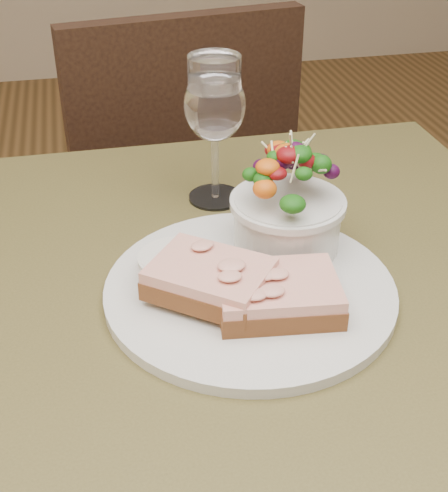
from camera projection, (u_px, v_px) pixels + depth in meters
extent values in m
cube|color=#423D1C|center=(230.00, 312.00, 0.73)|extent=(0.80, 0.80, 0.04)
cylinder|color=black|center=(367.00, 336.00, 1.27)|extent=(0.05, 0.05, 0.71)
cube|color=black|center=(163.00, 204.00, 1.50)|extent=(0.48, 0.48, 0.04)
cube|color=black|center=(187.00, 143.00, 1.23)|extent=(0.42, 0.10, 0.45)
cube|color=black|center=(167.00, 287.00, 1.62)|extent=(0.41, 0.41, 0.45)
cylinder|color=silver|center=(250.00, 290.00, 0.72)|extent=(0.30, 0.30, 0.01)
cube|color=#4D2814|center=(278.00, 299.00, 0.68)|extent=(0.13, 0.10, 0.02)
cube|color=beige|center=(279.00, 285.00, 0.67)|extent=(0.13, 0.10, 0.01)
cube|color=#4D2814|center=(210.00, 284.00, 0.69)|extent=(0.14, 0.14, 0.02)
cube|color=beige|center=(210.00, 270.00, 0.68)|extent=(0.14, 0.14, 0.01)
cylinder|color=beige|center=(176.00, 270.00, 0.71)|extent=(0.07, 0.07, 0.04)
cylinder|color=olive|center=(175.00, 258.00, 0.70)|extent=(0.06, 0.06, 0.01)
cylinder|color=silver|center=(287.00, 222.00, 0.76)|extent=(0.12, 0.12, 0.06)
ellipsoid|color=#103B0A|center=(289.00, 177.00, 0.73)|extent=(0.11, 0.11, 0.06)
ellipsoid|color=#103B0A|center=(162.00, 256.00, 0.75)|extent=(0.04, 0.04, 0.01)
sphere|color=maroon|center=(149.00, 258.00, 0.74)|extent=(0.02, 0.02, 0.02)
cylinder|color=white|center=(215.00, 197.00, 0.90)|extent=(0.07, 0.07, 0.00)
cylinder|color=white|center=(215.00, 165.00, 0.87)|extent=(0.01, 0.01, 0.09)
ellipsoid|color=white|center=(215.00, 105.00, 0.83)|extent=(0.08, 0.08, 0.09)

